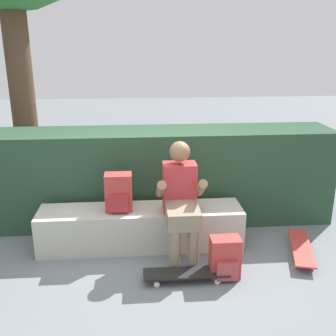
{
  "coord_description": "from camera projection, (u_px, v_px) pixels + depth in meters",
  "views": [
    {
      "loc": [
        -0.02,
        -3.47,
        2.14
      ],
      "look_at": [
        0.3,
        0.49,
        0.85
      ],
      "focal_mm": 42.04,
      "sensor_mm": 36.0,
      "label": 1
    }
  ],
  "objects": [
    {
      "name": "backpack_on_bench",
      "position": [
        119.0,
        193.0,
        4.1
      ],
      "size": [
        0.28,
        0.23,
        0.4
      ],
      "color": "#B23833",
      "rests_on": "bench_main"
    },
    {
      "name": "hedge_row",
      "position": [
        132.0,
        177.0,
        4.77
      ],
      "size": [
        4.83,
        0.69,
        1.14
      ],
      "color": "#25422D",
      "rests_on": "ground"
    },
    {
      "name": "backpack_on_ground",
      "position": [
        225.0,
        258.0,
        3.69
      ],
      "size": [
        0.28,
        0.23,
        0.4
      ],
      "color": "#B23833",
      "rests_on": "ground"
    },
    {
      "name": "skateboard_near_person",
      "position": [
        186.0,
        273.0,
        3.66
      ],
      "size": [
        0.8,
        0.2,
        0.09
      ],
      "color": "black",
      "rests_on": "ground"
    },
    {
      "name": "bench_main",
      "position": [
        141.0,
        227.0,
        4.25
      ],
      "size": [
        2.17,
        0.47,
        0.43
      ],
      "color": "#B4B4A7",
      "rests_on": "ground"
    },
    {
      "name": "skateboard_beside_bench",
      "position": [
        301.0,
        248.0,
        4.12
      ],
      "size": [
        0.41,
        0.82,
        0.09
      ],
      "color": "#BC3833",
      "rests_on": "ground"
    },
    {
      "name": "person_skater",
      "position": [
        181.0,
        198.0,
        3.95
      ],
      "size": [
        0.49,
        0.62,
        1.18
      ],
      "color": "#B73338",
      "rests_on": "ground"
    },
    {
      "name": "ground_plane",
      "position": [
        142.0,
        264.0,
        3.95
      ],
      "size": [
        24.0,
        24.0,
        0.0
      ],
      "primitive_type": "plane",
      "color": "slate"
    }
  ]
}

